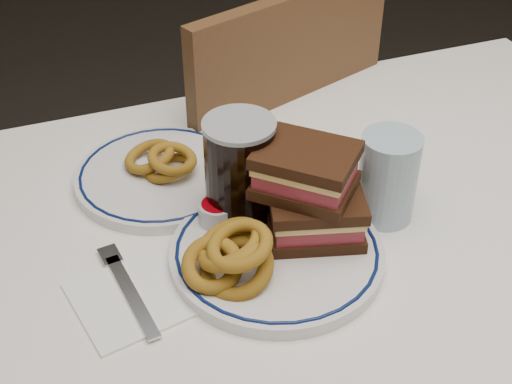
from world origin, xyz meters
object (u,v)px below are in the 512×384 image
object	(u,v)px
main_plate	(277,253)
far_plate	(161,176)
reuben_sandwich	(311,193)
chair_far	(249,172)
beer_mug	(242,172)

from	to	relation	value
main_plate	far_plate	bearing A→B (deg)	113.67
reuben_sandwich	chair_far	bearing A→B (deg)	79.28
chair_far	beer_mug	bearing A→B (deg)	-111.24
reuben_sandwich	beer_mug	distance (m)	0.10
main_plate	chair_far	bearing A→B (deg)	73.88
beer_mug	far_plate	world-z (taller)	beer_mug
beer_mug	reuben_sandwich	bearing A→B (deg)	-48.10
chair_far	far_plate	size ratio (longest dim) A/B	3.63
chair_far	reuben_sandwich	world-z (taller)	chair_far
main_plate	far_plate	distance (m)	0.25
main_plate	reuben_sandwich	bearing A→B (deg)	19.71
main_plate	reuben_sandwich	world-z (taller)	reuben_sandwich
chair_far	main_plate	bearing A→B (deg)	-106.12
main_plate	far_plate	world-z (taller)	main_plate
main_plate	beer_mug	world-z (taller)	beer_mug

